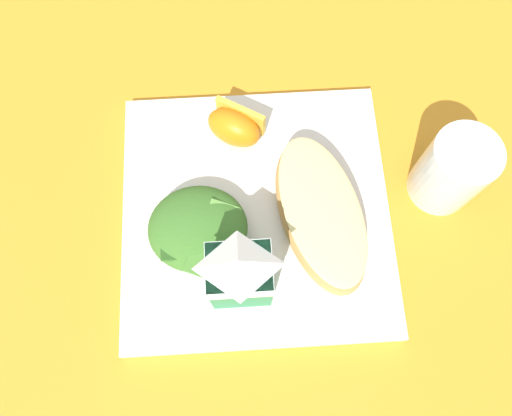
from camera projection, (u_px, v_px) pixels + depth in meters
name	position (u px, v px, depth m)	size (l,w,h in m)	color
ground	(256.00, 216.00, 0.55)	(3.00, 3.00, 0.00)	orange
white_plate	(256.00, 213.00, 0.54)	(0.28, 0.28, 0.02)	white
cheesy_pizza_bread	(321.00, 213.00, 0.51)	(0.12, 0.18, 0.04)	tan
green_salad_pile	(198.00, 228.00, 0.50)	(0.10, 0.10, 0.04)	#3D7028
milk_carton	(240.00, 273.00, 0.45)	(0.06, 0.05, 0.11)	#2D8451
orange_wedge_front	(235.00, 126.00, 0.54)	(0.07, 0.06, 0.04)	orange
drinking_clear_cup	(452.00, 171.00, 0.51)	(0.07, 0.07, 0.09)	silver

